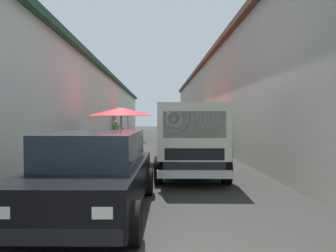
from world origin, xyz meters
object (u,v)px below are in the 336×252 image
(vendor_by_crates, at_px, (116,132))
(hatchback_car, at_px, (94,172))
(fruit_stall_near_left, at_px, (188,119))
(fruit_stall_far_right, at_px, (128,116))
(parked_scooter, at_px, (120,141))
(fruit_stall_far_left, at_px, (202,117))
(fruit_stall_near_right, at_px, (122,117))
(delivery_truck, at_px, (191,142))

(vendor_by_crates, bearing_deg, hatchback_car, -173.91)
(fruit_stall_near_left, bearing_deg, fruit_stall_far_right, 50.67)
(fruit_stall_near_left, relative_size, fruit_stall_far_right, 1.18)
(parked_scooter, bearing_deg, fruit_stall_near_left, -57.94)
(fruit_stall_far_left, distance_m, parked_scooter, 4.73)
(parked_scooter, bearing_deg, fruit_stall_far_right, 1.46)
(fruit_stall_near_left, xyz_separation_m, fruit_stall_far_right, (3.31, 4.05, 0.23))
(fruit_stall_far_left, xyz_separation_m, hatchback_car, (-9.29, 3.30, -1.01))
(fruit_stall_far_left, bearing_deg, fruit_stall_far_right, 30.14)
(fruit_stall_near_right, distance_m, parked_scooter, 4.92)
(fruit_stall_near_left, xyz_separation_m, vendor_by_crates, (-1.21, 4.30, -0.77))
(delivery_truck, distance_m, parked_scooter, 8.52)
(fruit_stall_near_left, xyz_separation_m, hatchback_car, (-13.47, 2.99, -0.91))
(fruit_stall_near_right, xyz_separation_m, delivery_truck, (-3.27, -2.33, -0.71))
(fruit_stall_far_left, bearing_deg, hatchback_car, 160.47)
(fruit_stall_far_right, height_order, delivery_truck, fruit_stall_far_right)
(delivery_truck, relative_size, vendor_by_crates, 3.25)
(fruit_stall_far_left, height_order, hatchback_car, fruit_stall_far_left)
(fruit_stall_far_right, xyz_separation_m, delivery_truck, (-13.73, -3.11, -0.84))
(fruit_stall_near_right, xyz_separation_m, hatchback_car, (-6.33, -0.27, -1.01))
(fruit_stall_near_right, bearing_deg, parked_scooter, 7.77)
(hatchback_car, height_order, delivery_truck, delivery_truck)
(fruit_stall_far_left, bearing_deg, fruit_stall_near_left, 4.19)
(fruit_stall_far_left, xyz_separation_m, delivery_truck, (-6.23, 1.24, -0.71))
(hatchback_car, distance_m, delivery_truck, 3.70)
(fruit_stall_near_right, bearing_deg, delivery_truck, -144.57)
(fruit_stall_far_left, height_order, parked_scooter, fruit_stall_far_left)
(fruit_stall_near_right, distance_m, delivery_truck, 4.08)
(fruit_stall_far_right, height_order, hatchback_car, fruit_stall_far_right)
(hatchback_car, xyz_separation_m, vendor_by_crates, (12.26, 1.31, 0.14))
(fruit_stall_far_left, height_order, fruit_stall_near_right, fruit_stall_far_left)
(hatchback_car, bearing_deg, parked_scooter, 4.71)
(vendor_by_crates, bearing_deg, fruit_stall_far_left, -122.82)
(delivery_truck, distance_m, vendor_by_crates, 9.80)
(delivery_truck, relative_size, parked_scooter, 2.97)
(hatchback_car, bearing_deg, fruit_stall_far_right, 3.60)
(fruit_stall_near_right, bearing_deg, fruit_stall_far_left, -50.27)
(fruit_stall_near_right, height_order, delivery_truck, fruit_stall_near_right)
(fruit_stall_far_left, xyz_separation_m, vendor_by_crates, (2.97, 4.60, -0.87))
(fruit_stall_far_left, height_order, fruit_stall_far_right, fruit_stall_far_right)
(fruit_stall_far_right, bearing_deg, fruit_stall_far_left, -149.86)
(fruit_stall_near_left, height_order, fruit_stall_far_right, fruit_stall_far_right)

